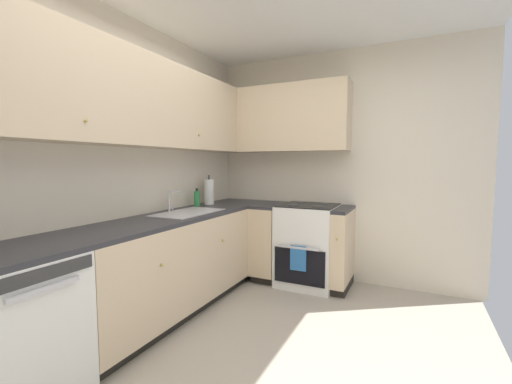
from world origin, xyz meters
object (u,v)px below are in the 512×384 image
(paper_towel_roll, at_px, (209,192))
(soap_bottle, at_px, (197,198))
(oven_range, at_px, (309,244))
(dishwasher, at_px, (12,333))

(paper_towel_roll, bearing_deg, soap_bottle, 174.48)
(oven_range, height_order, soap_bottle, soap_bottle)
(soap_bottle, height_order, paper_towel_roll, paper_towel_roll)
(dishwasher, distance_m, soap_bottle, 2.05)
(dishwasher, height_order, oven_range, oven_range)
(oven_range, bearing_deg, soap_bottle, 118.65)
(oven_range, xyz_separation_m, soap_bottle, (-0.59, 1.09, 0.52))
(oven_range, bearing_deg, paper_towel_roll, 109.93)
(dishwasher, relative_size, soap_bottle, 4.29)
(dishwasher, distance_m, oven_range, 2.72)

